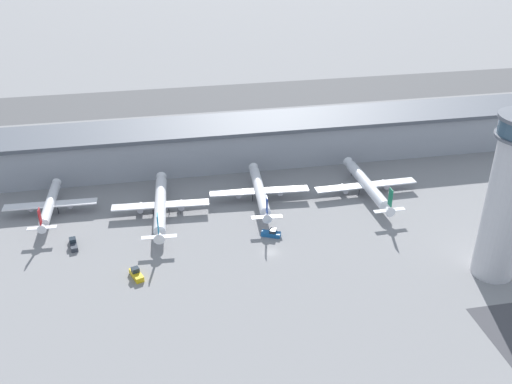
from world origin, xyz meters
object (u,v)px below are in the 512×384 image
object	(u,v)px
airplane_gate_delta	(367,185)
service_truck_catering	(136,274)
service_truck_baggage	(73,244)
airplane_gate_alpha	(50,204)
service_truck_fuel	(271,234)
airplane_gate_bravo	(160,205)
control_tower	(510,195)
airplane_gate_charlie	(260,191)

from	to	relation	value
airplane_gate_delta	service_truck_catering	world-z (taller)	airplane_gate_delta
service_truck_catering	service_truck_baggage	size ratio (longest dim) A/B	0.90
airplane_gate_alpha	service_truck_catering	world-z (taller)	airplane_gate_alpha
airplane_gate_delta	service_truck_fuel	size ratio (longest dim) A/B	6.14
airplane_gate_bravo	service_truck_fuel	size ratio (longest dim) A/B	6.58
airplane_gate_bravo	service_truck_catering	size ratio (longest dim) A/B	6.49
service_truck_baggage	airplane_gate_alpha	bearing A→B (deg)	112.91
control_tower	airplane_gate_alpha	bearing A→B (deg)	155.80
control_tower	service_truck_catering	size ratio (longest dim) A/B	8.14
airplane_gate_alpha	service_truck_fuel	bearing A→B (deg)	-21.07
control_tower	service_truck_baggage	world-z (taller)	control_tower
airplane_gate_bravo	service_truck_baggage	bearing A→B (deg)	-153.10
airplane_gate_bravo	airplane_gate_delta	distance (m)	78.36
airplane_gate_bravo	service_truck_baggage	distance (m)	33.07
airplane_gate_charlie	service_truck_fuel	size ratio (longest dim) A/B	5.99
control_tower	airplane_gate_charlie	size ratio (longest dim) A/B	1.38
control_tower	airplane_gate_delta	size ratio (longest dim) A/B	1.35
service_truck_catering	airplane_gate_charlie	bearing A→B (deg)	40.61
airplane_gate_bravo	service_truck_fuel	distance (m)	41.96
control_tower	airplane_gate_charlie	bearing A→B (deg)	137.00
airplane_gate_alpha	service_truck_catering	xyz separation A→B (m)	(29.99, -43.80, -3.11)
airplane_gate_alpha	service_truck_baggage	distance (m)	25.01
airplane_gate_bravo	service_truck_baggage	world-z (taller)	airplane_gate_bravo
airplane_gate_alpha	service_truck_fuel	distance (m)	80.63
control_tower	airplane_gate_delta	xyz separation A→B (m)	(-20.13, 54.84, -23.29)
control_tower	airplane_gate_bravo	distance (m)	114.59
airplane_gate_charlie	airplane_gate_delta	xyz separation A→B (m)	(41.41, -2.55, -0.23)
service_truck_fuel	service_truck_catering	bearing A→B (deg)	-161.82
airplane_gate_bravo	service_truck_catering	bearing A→B (deg)	-104.10
airplane_gate_charlie	service_truck_catering	xyz separation A→B (m)	(-45.95, -39.40, -3.26)
service_truck_fuel	control_tower	bearing A→B (deg)	-27.78
control_tower	airplane_gate_delta	distance (m)	62.89
airplane_gate_delta	service_truck_fuel	xyz separation A→B (m)	(-42.18, -22.02, -3.16)
control_tower	service_truck_baggage	size ratio (longest dim) A/B	7.33
control_tower	airplane_gate_bravo	xyz separation A→B (m)	(-98.48, 53.83, -23.15)
airplane_gate_bravo	airplane_gate_charlie	distance (m)	37.12
airplane_gate_alpha	airplane_gate_charlie	world-z (taller)	airplane_gate_charlie
control_tower	airplane_gate_charlie	xyz separation A→B (m)	(-61.53, 57.39, -23.06)
airplane_gate_bravo	service_truck_baggage	size ratio (longest dim) A/B	5.84
airplane_gate_alpha	service_truck_catering	bearing A→B (deg)	-55.60
airplane_gate_charlie	control_tower	bearing A→B (deg)	-43.00
service_truck_fuel	service_truck_baggage	size ratio (longest dim) A/B	0.89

